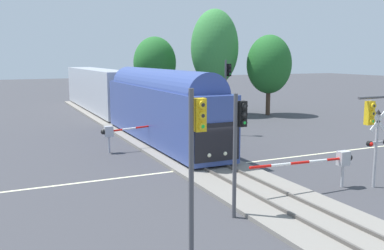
% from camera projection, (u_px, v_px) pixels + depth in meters
% --- Properties ---
extents(ground_plane, '(220.00, 220.00, 0.00)m').
position_uv_depth(ground_plane, '(208.00, 167.00, 24.59)').
color(ground_plane, '#3D3D42').
extents(road_centre_stripe, '(44.00, 0.20, 0.01)m').
position_uv_depth(road_centre_stripe, '(208.00, 167.00, 24.59)').
color(road_centre_stripe, beige).
rests_on(road_centre_stripe, ground).
extents(railway_track, '(4.40, 80.00, 0.32)m').
position_uv_depth(railway_track, '(208.00, 166.00, 24.58)').
color(railway_track, gray).
rests_on(railway_track, ground).
extents(commuter_train, '(3.04, 41.22, 5.16)m').
position_uv_depth(commuter_train, '(122.00, 95.00, 40.25)').
color(commuter_train, '#384C93').
rests_on(commuter_train, railway_track).
extents(crossing_gate_near, '(5.93, 0.40, 1.80)m').
position_uv_depth(crossing_gate_near, '(333.00, 161.00, 20.37)').
color(crossing_gate_near, '#B7B7BC').
rests_on(crossing_gate_near, ground).
extents(crossing_signal_mast, '(1.36, 0.44, 3.84)m').
position_uv_depth(crossing_signal_mast, '(377.00, 140.00, 20.45)').
color(crossing_signal_mast, '#B2B2B7').
rests_on(crossing_signal_mast, ground).
extents(crossing_gate_far, '(5.22, 0.40, 1.80)m').
position_uv_depth(crossing_gate_far, '(116.00, 131.00, 28.30)').
color(crossing_gate_far, '#B7B7BC').
rests_on(crossing_gate_far, ground).
extents(traffic_signal_median, '(0.53, 0.38, 4.95)m').
position_uv_depth(traffic_signal_median, '(239.00, 135.00, 16.42)').
color(traffic_signal_median, '#4C4C51').
rests_on(traffic_signal_median, ground).
extents(traffic_signal_near_left, '(0.53, 0.38, 5.41)m').
position_uv_depth(traffic_signal_near_left, '(196.00, 148.00, 12.72)').
color(traffic_signal_near_left, '#4C4C51').
rests_on(traffic_signal_near_left, ground).
extents(traffic_signal_far_side, '(0.53, 0.38, 6.09)m').
position_uv_depth(traffic_signal_far_side, '(227.00, 85.00, 34.22)').
color(traffic_signal_far_side, '#4C4C51').
rests_on(traffic_signal_far_side, ground).
extents(oak_far_right, '(5.14, 5.14, 11.41)m').
position_uv_depth(oak_far_right, '(215.00, 48.00, 45.84)').
color(oak_far_right, brown).
rests_on(oak_far_right, ground).
extents(elm_centre_background, '(4.77, 4.77, 8.57)m').
position_uv_depth(elm_centre_background, '(155.00, 63.00, 47.46)').
color(elm_centre_background, brown).
rests_on(elm_centre_background, ground).
extents(maple_right_background, '(4.85, 4.85, 8.70)m').
position_uv_depth(maple_right_background, '(269.00, 64.00, 46.04)').
color(maple_right_background, '#4C3828').
rests_on(maple_right_background, ground).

